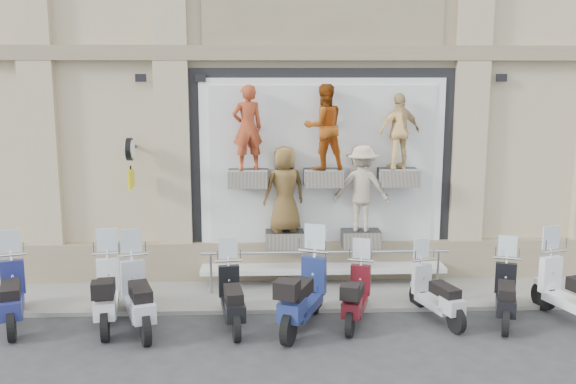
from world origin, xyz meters
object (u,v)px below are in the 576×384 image
scooter_d (232,287)px  scooter_f (356,285)px  guard_rail (325,273)px  scooter_g (437,283)px  clock_sign_bracket (130,156)px  scooter_c (138,284)px  scooter_e (303,281)px  scooter_h (506,283)px  scooter_i (576,280)px  scooter_a (11,282)px  scooter_b (106,281)px

scooter_d → scooter_f: bearing=-6.2°
guard_rail → scooter_g: 2.38m
clock_sign_bracket → scooter_f: size_ratio=0.58×
guard_rail → scooter_c: scooter_c is taller
scooter_e → guard_rail: bearing=93.2°
scooter_h → scooter_c: bearing=-159.9°
clock_sign_bracket → scooter_f: bearing=-24.3°
guard_rail → scooter_h: bearing=-26.5°
scooter_g → scooter_i: scooter_i is taller
clock_sign_bracket → scooter_a: clock_sign_bracket is taller
guard_rail → scooter_g: size_ratio=2.94×
scooter_c → scooter_f: bearing=-16.8°
scooter_b → scooter_g: 5.93m
scooter_f → scooter_h: scooter_h is taller
guard_rail → scooter_e: 1.82m
scooter_a → scooter_c: scooter_c is taller
scooter_e → scooter_i: size_ratio=1.04×
scooter_a → scooter_b: scooter_b is taller
clock_sign_bracket → scooter_a: size_ratio=0.51×
scooter_i → guard_rail: bearing=140.1°
scooter_a → scooter_e: bearing=-21.7°
scooter_c → scooter_a: bearing=155.3°
scooter_c → scooter_d: scooter_c is taller
clock_sign_bracket → scooter_g: (5.79, -1.89, -2.10)m
scooter_a → scooter_c: 2.28m
scooter_a → scooter_b: (1.67, -0.03, 0.01)m
guard_rail → scooter_h: scooter_h is taller
scooter_a → scooter_d: size_ratio=1.09×
scooter_a → scooter_f: (6.12, -0.11, -0.09)m
scooter_e → scooter_g: scooter_e is taller
scooter_c → scooter_f: 3.86m
scooter_g → scooter_i: bearing=-24.3°
scooter_e → scooter_i: 4.87m
scooter_e → scooter_h: 3.67m
scooter_g → scooter_b: bearing=162.0°
scooter_c → scooter_h: 6.56m
scooter_g → scooter_d: bearing=164.5°
scooter_b → scooter_i: bearing=-11.7°
scooter_b → scooter_i: 8.36m
scooter_d → scooter_h: (4.92, 0.01, -0.01)m
scooter_a → scooter_d: 3.91m
guard_rail → clock_sign_bracket: bearing=173.2°
scooter_c → scooter_g: bearing=-16.7°
scooter_b → scooter_d: (2.23, -0.17, -0.07)m
scooter_h → scooter_i: 1.21m
clock_sign_bracket → scooter_i: clock_sign_bracket is taller
scooter_a → scooter_h: scooter_a is taller
scooter_i → scooter_f: bearing=158.4°
scooter_d → scooter_h: 4.92m
scooter_e → scooter_f: bearing=33.3°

